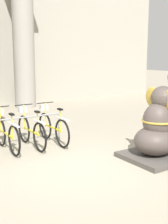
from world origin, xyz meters
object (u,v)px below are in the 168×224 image
at_px(bicycle_3, 53,127).
at_px(elephant_statue, 157,130).
at_px(bicycle_2, 31,130).
at_px(bicycle_1, 6,133).

height_order(bicycle_3, elephant_statue, elephant_statue).
bearing_deg(bicycle_2, bicycle_3, 1.05).
xyz_separation_m(bicycle_2, bicycle_3, (0.62, 0.01, 0.00)).
distance_m(bicycle_2, elephant_statue, 3.11).
bearing_deg(bicycle_1, bicycle_2, -2.75).
bearing_deg(bicycle_2, elephant_statue, -49.95).
height_order(bicycle_2, bicycle_3, same).
xyz_separation_m(bicycle_1, bicycle_2, (0.62, -0.03, 0.00)).
relative_size(bicycle_3, elephant_statue, 0.89).
height_order(bicycle_1, bicycle_3, same).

